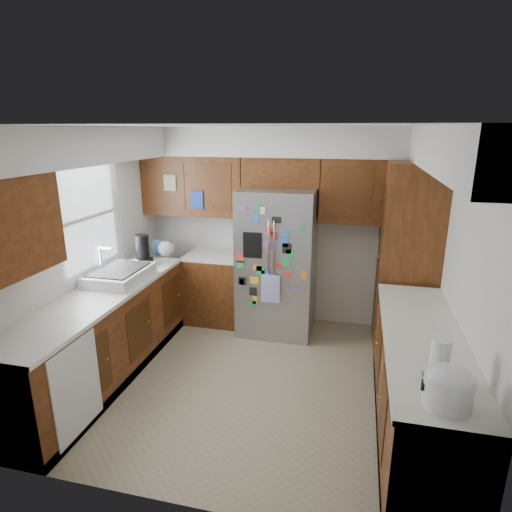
# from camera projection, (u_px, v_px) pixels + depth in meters

# --- Properties ---
(floor) EXTENTS (3.60, 3.60, 0.00)m
(floor) POSITION_uv_depth(u_px,v_px,m) (254.00, 380.00, 4.39)
(floor) COLOR #9D8F72
(floor) RESTS_ON ground
(room_shell) EXTENTS (3.64, 3.24, 2.52)m
(room_shell) POSITION_uv_depth(u_px,v_px,m) (252.00, 197.00, 4.23)
(room_shell) COLOR silver
(room_shell) RESTS_ON ground
(left_counter_run) EXTENTS (1.36, 3.20, 0.92)m
(left_counter_run) POSITION_uv_depth(u_px,v_px,m) (132.00, 327.00, 4.60)
(left_counter_run) COLOR #3B200B
(left_counter_run) RESTS_ON ground
(right_counter_run) EXTENTS (0.63, 2.25, 0.92)m
(right_counter_run) POSITION_uv_depth(u_px,v_px,m) (418.00, 391.00, 3.49)
(right_counter_run) COLOR #3B200B
(right_counter_run) RESTS_ON ground
(pantry) EXTENTS (0.60, 0.90, 2.15)m
(pantry) POSITION_uv_depth(u_px,v_px,m) (407.00, 258.00, 4.82)
(pantry) COLOR #3B200B
(pantry) RESTS_ON ground
(fridge) EXTENTS (0.90, 0.79, 1.80)m
(fridge) POSITION_uv_depth(u_px,v_px,m) (277.00, 262.00, 5.26)
(fridge) COLOR #97979C
(fridge) RESTS_ON ground
(bridge_cabinet) EXTENTS (0.96, 0.34, 0.35)m
(bridge_cabinet) POSITION_uv_depth(u_px,v_px,m) (282.00, 172.00, 5.16)
(bridge_cabinet) COLOR #3B200B
(bridge_cabinet) RESTS_ON fridge
(fridge_top_items) EXTENTS (0.67, 0.31, 0.27)m
(fridge_top_items) POSITION_uv_depth(u_px,v_px,m) (278.00, 146.00, 5.05)
(fridge_top_items) COLOR #223FBA
(fridge_top_items) RESTS_ON bridge_cabinet
(sink_assembly) EXTENTS (0.52, 0.70, 0.37)m
(sink_assembly) POSITION_uv_depth(u_px,v_px,m) (119.00, 275.00, 4.53)
(sink_assembly) COLOR silver
(sink_assembly) RESTS_ON left_counter_run
(left_counter_clutter) EXTENTS (0.36, 0.77, 0.38)m
(left_counter_clutter) POSITION_uv_depth(u_px,v_px,m) (153.00, 250.00, 5.22)
(left_counter_clutter) COLOR black
(left_counter_clutter) RESTS_ON left_counter_run
(rice_cooker) EXTENTS (0.29, 0.28, 0.25)m
(rice_cooker) POSITION_uv_depth(u_px,v_px,m) (449.00, 386.00, 2.47)
(rice_cooker) COLOR white
(rice_cooker) RESTS_ON right_counter_run
(paper_towel) EXTENTS (0.12, 0.12, 0.28)m
(paper_towel) POSITION_uv_depth(u_px,v_px,m) (440.00, 358.00, 2.75)
(paper_towel) COLOR white
(paper_towel) RESTS_ON right_counter_run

